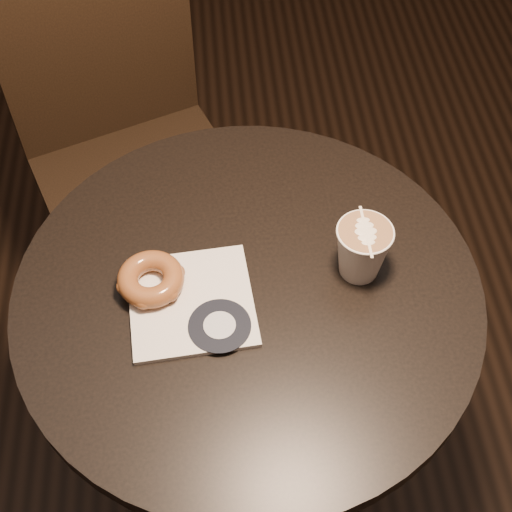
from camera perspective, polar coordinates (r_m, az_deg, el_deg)
The scene contains 5 objects.
cafe_table at distance 1.23m, azimuth -0.58°, elevation -7.79°, with size 0.70×0.70×0.75m.
chair at distance 1.58m, azimuth -10.83°, elevation 10.73°, with size 0.54×0.54×1.05m.
pastry_bag at distance 1.04m, azimuth -5.19°, elevation -3.67°, with size 0.18×0.18×0.01m, color silver.
doughnut at distance 1.05m, azimuth -8.42°, elevation -1.83°, with size 0.10×0.10×0.03m, color brown.
latte_cup at distance 1.05m, azimuth 8.46°, elevation 0.40°, with size 0.08×0.08×0.09m, color silver, non-canonical shape.
Camera 1 is at (-0.04, -0.60, 1.62)m, focal length 50.00 mm.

